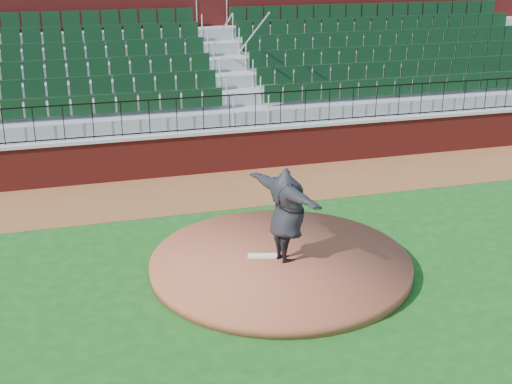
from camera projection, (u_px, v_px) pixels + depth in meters
ground at (276, 274)px, 14.03m from camera, size 90.00×90.00×0.00m
warning_track at (217, 189)px, 18.90m from camera, size 34.00×3.20×0.01m
field_wall at (205, 153)px, 20.14m from camera, size 34.00×0.35×1.20m
wall_cap at (204, 132)px, 19.91m from camera, size 34.00×0.45×0.10m
wall_railing at (203, 114)px, 19.72m from camera, size 34.00×0.05×1.00m
seating_stands at (186, 80)px, 22.01m from camera, size 34.00×5.10×4.60m
concourse_wall at (171, 53)px, 24.37m from camera, size 34.00×0.50×5.50m
pitchers_mound at (280, 264)px, 14.23m from camera, size 5.49×5.49×0.25m
pitching_rubber at (264, 256)px, 14.26m from camera, size 0.68×0.34×0.04m
pitcher at (287, 215)px, 13.77m from camera, size 1.29×2.58×2.03m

